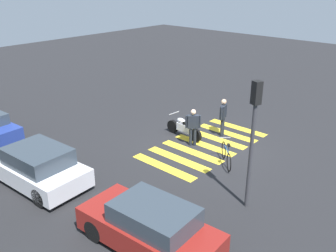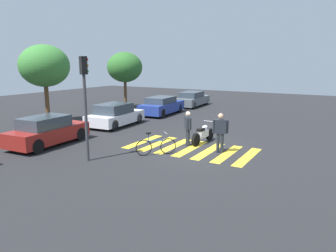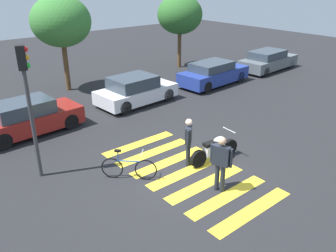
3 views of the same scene
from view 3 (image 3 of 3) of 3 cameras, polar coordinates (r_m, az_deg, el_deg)
The scene contains 13 objects.
ground_plane at distance 11.67m, azimuth 3.01°, elevation -7.49°, with size 60.00×60.00×0.00m, color #232326.
police_motorcycle at distance 12.19m, azimuth 7.62°, elevation -3.80°, with size 2.08×0.62×1.03m.
leaning_bicycle at distance 11.17m, azimuth -6.46°, elevation -6.83°, with size 1.29×1.31×1.02m.
officer_on_foot at distance 11.69m, azimuth 3.35°, elevation -2.13°, with size 0.51×0.49×1.67m.
officer_by_motorcycle at distance 10.33m, azimuth 8.65°, elevation -5.60°, with size 0.35×0.67×1.78m.
crosswalk_stripes at distance 11.67m, azimuth 3.01°, elevation -7.48°, with size 3.08×5.85×0.01m.
car_maroon_wagon at distance 15.19m, azimuth -21.86°, elevation 1.25°, with size 4.18×1.95×1.42m.
car_white_van at distance 17.59m, azimuth -5.33°, elevation 5.80°, with size 4.14×2.15×1.42m.
car_blue_hatchback at distance 20.82m, azimuth 7.42°, elevation 8.51°, with size 4.59×2.09×1.37m.
car_grey_coupe at distance 24.91m, azimuth 16.07°, elevation 10.24°, with size 4.73×2.09×1.34m.
traffic_light_pole at distance 11.06m, azimuth -21.94°, elevation 5.08°, with size 0.36×0.31×4.21m.
street_tree_mid at distance 19.84m, azimuth -17.11°, elevation 16.02°, with size 3.14×3.14×5.09m.
street_tree_far at distance 24.32m, azimuth 1.95°, elevation 17.73°, with size 3.01×3.01×4.83m.
Camera 3 is at (-6.82, -7.30, 6.03)m, focal length 37.26 mm.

